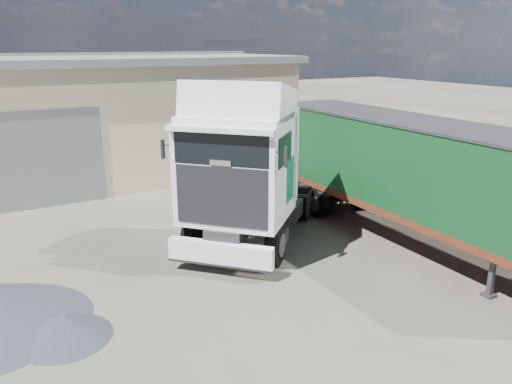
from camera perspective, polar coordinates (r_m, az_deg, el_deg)
ground at (r=11.67m, az=-4.76°, el=-13.57°), size 120.00×120.00×0.00m
brick_boundary_wall at (r=22.29m, az=15.91°, el=4.09°), size 0.35×26.00×2.50m
tractor_unit at (r=14.74m, az=-0.94°, el=1.82°), size 7.17×7.05×4.97m
box_trailer at (r=15.53m, az=17.13°, el=2.58°), size 2.47×11.28×3.74m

